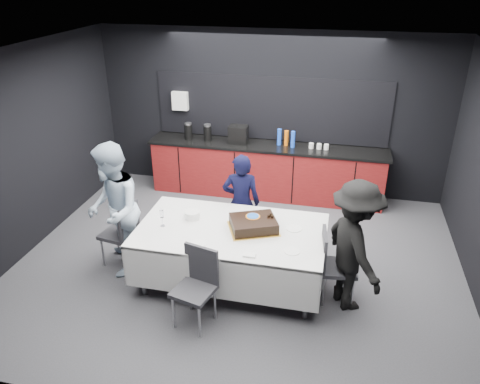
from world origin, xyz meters
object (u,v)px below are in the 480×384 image
object	(u,v)px
cake_assembly	(253,224)
person_left	(113,210)
chair_left	(123,230)
chair_right	(332,261)
champagne_flute	(162,215)
person_right	(354,246)
plate_stack	(192,215)
party_table	(231,239)
person_center	(241,203)
chair_near	(197,281)

from	to	relation	value
cake_assembly	person_left	bearing A→B (deg)	-176.63
chair_left	chair_right	world-z (taller)	same
champagne_flute	chair_right	bearing A→B (deg)	1.17
person_right	plate_stack	bearing A→B (deg)	53.70
person_right	chair_right	bearing A→B (deg)	49.07
party_table	cake_assembly	distance (m)	0.35
chair_left	plate_stack	bearing A→B (deg)	5.21
person_center	person_right	distance (m)	1.80
chair_left	chair_near	size ratio (longest dim) A/B	1.00
cake_assembly	chair_left	xyz separation A→B (m)	(-1.77, 0.01, -0.32)
person_left	person_right	xyz separation A→B (m)	(3.02, -0.07, -0.08)
plate_stack	chair_right	world-z (taller)	chair_right
plate_stack	champagne_flute	bearing A→B (deg)	-138.49
chair_near	person_left	size ratio (longest dim) A/B	0.52
party_table	chair_left	bearing A→B (deg)	177.41
chair_right	cake_assembly	bearing A→B (deg)	172.51
party_table	cake_assembly	world-z (taller)	cake_assembly
person_right	person_left	bearing A→B (deg)	60.03
chair_near	person_center	xyz separation A→B (m)	(0.15, 1.60, 0.19)
chair_near	person_left	world-z (taller)	person_left
chair_right	person_center	xyz separation A→B (m)	(-1.31, 0.89, 0.19)
champagne_flute	person_center	distance (m)	1.25
person_center	cake_assembly	bearing A→B (deg)	105.11
chair_left	person_right	xyz separation A→B (m)	(2.99, -0.19, 0.28)
champagne_flute	person_left	bearing A→B (deg)	174.47
plate_stack	party_table	bearing A→B (deg)	-15.76
cake_assembly	chair_right	world-z (taller)	cake_assembly
chair_right	chair_near	world-z (taller)	same
plate_stack	chair_left	size ratio (longest dim) A/B	0.21
chair_right	plate_stack	bearing A→B (deg)	172.88
chair_left	person_center	distance (m)	1.64
person_center	party_table	bearing A→B (deg)	85.84
cake_assembly	plate_stack	bearing A→B (deg)	173.32
person_center	chair_near	bearing A→B (deg)	76.73
plate_stack	person_left	size ratio (longest dim) A/B	0.11
cake_assembly	plate_stack	xyz separation A→B (m)	(-0.82, 0.10, -0.02)
cake_assembly	chair_right	distance (m)	1.04
plate_stack	champagne_flute	xyz separation A→B (m)	(-0.30, -0.27, 0.11)
cake_assembly	person_right	size ratio (longest dim) A/B	0.45
cake_assembly	champagne_flute	xyz separation A→B (m)	(-1.12, -0.17, 0.09)
party_table	chair_right	world-z (taller)	chair_right
cake_assembly	person_right	distance (m)	1.23
chair_left	person_right	size ratio (longest dim) A/B	0.57
plate_stack	chair_near	size ratio (longest dim) A/B	0.21
chair_right	person_left	size ratio (longest dim) A/B	0.52
champagne_flute	cake_assembly	bearing A→B (deg)	8.77
person_center	person_left	size ratio (longest dim) A/B	0.81
person_center	person_right	bearing A→B (deg)	140.68
cake_assembly	plate_stack	size ratio (longest dim) A/B	3.70
cake_assembly	person_right	bearing A→B (deg)	-8.41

